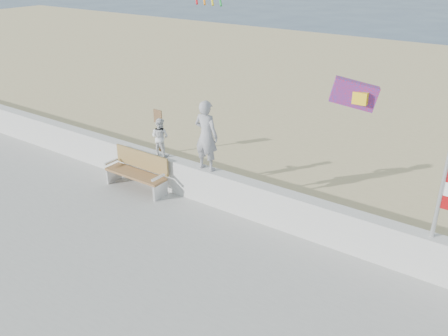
{
  "coord_description": "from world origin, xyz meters",
  "views": [
    {
      "loc": [
        5.94,
        -6.43,
        5.98
      ],
      "look_at": [
        0.2,
        1.8,
        1.35
      ],
      "focal_mm": 38.0,
      "sensor_mm": 36.0,
      "label": 1
    }
  ],
  "objects": [
    {
      "name": "parafoil_kite",
      "position": [
        2.36,
        3.98,
        2.95
      ],
      "size": [
        1.14,
        0.68,
        0.77
      ],
      "color": "red",
      "rests_on": "ground"
    },
    {
      "name": "adult",
      "position": [
        -0.46,
        2.0,
        1.95
      ],
      "size": [
        0.64,
        0.42,
        1.74
      ],
      "primitive_type": "imported",
      "rotation": [
        0.0,
        0.0,
        3.15
      ],
      "color": "#96969B",
      "rests_on": "seawall"
    },
    {
      "name": "seawall",
      "position": [
        0.0,
        2.0,
        0.63
      ],
      "size": [
        30.0,
        0.35,
        0.9
      ],
      "primitive_type": "cube",
      "color": "silver",
      "rests_on": "boardwalk"
    },
    {
      "name": "sand",
      "position": [
        0.0,
        9.0,
        0.04
      ],
      "size": [
        90.0,
        40.0,
        0.08
      ],
      "primitive_type": "cube",
      "color": "#CAB987",
      "rests_on": "ground"
    },
    {
      "name": "ground",
      "position": [
        0.0,
        0.0,
        0.0
      ],
      "size": [
        220.0,
        220.0,
        0.0
      ],
      "primitive_type": "plane",
      "color": "#314762",
      "rests_on": "ground"
    },
    {
      "name": "child",
      "position": [
        -1.95,
        2.0,
        1.59
      ],
      "size": [
        0.54,
        0.44,
        1.02
      ],
      "primitive_type": "imported",
      "rotation": [
        0.0,
        0.0,
        3.27
      ],
      "color": "silver",
      "rests_on": "seawall"
    },
    {
      "name": "bench",
      "position": [
        -2.39,
        1.55,
        0.69
      ],
      "size": [
        1.8,
        0.57,
        1.0
      ],
      "color": "olive",
      "rests_on": "boardwalk"
    },
    {
      "name": "sign",
      "position": [
        -3.66,
        3.79,
        0.94
      ],
      "size": [
        0.32,
        0.07,
        1.46
      ],
      "color": "#8A6342",
      "rests_on": "sand"
    }
  ]
}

